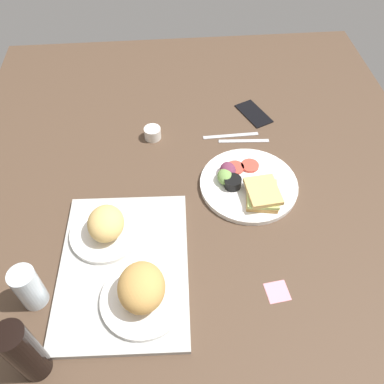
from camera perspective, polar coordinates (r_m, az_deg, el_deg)
ground_plane at (r=118.88cm, az=1.53°, el=-2.34°), size 190.00×150.00×3.00cm
serving_tray at (r=106.85cm, az=-9.65°, el=-10.45°), size 46.47×35.04×1.60cm
bread_plate_near at (r=97.39cm, az=-7.13°, el=-13.81°), size 20.66×20.66×10.22cm
bread_plate_far at (r=109.29cm, az=-12.18°, el=-4.90°), size 19.16×19.16×8.99cm
plate_with_salad at (r=121.83cm, az=7.98°, el=1.09°), size 29.71×29.71×5.40cm
drinking_glass at (r=103.85cm, az=-22.25°, el=-12.49°), size 6.24×6.24×12.58cm
soda_bottle at (r=93.56cm, az=-22.81°, el=-20.30°), size 6.40×6.40×19.61cm
espresso_cup at (r=137.00cm, az=-5.64°, el=8.34°), size 5.60×5.60×4.00cm
fork at (r=137.29cm, az=7.39°, el=7.26°), size 2.51×17.06×0.50cm
knife at (r=138.75cm, az=5.54°, el=8.03°), size 1.93×19.03×0.50cm
cell_phone at (r=148.62cm, az=8.79°, el=11.04°), size 16.09×12.46×0.80cm
sticky_note at (r=105.16cm, az=12.06°, el=-13.71°), size 6.23×6.23×0.12cm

